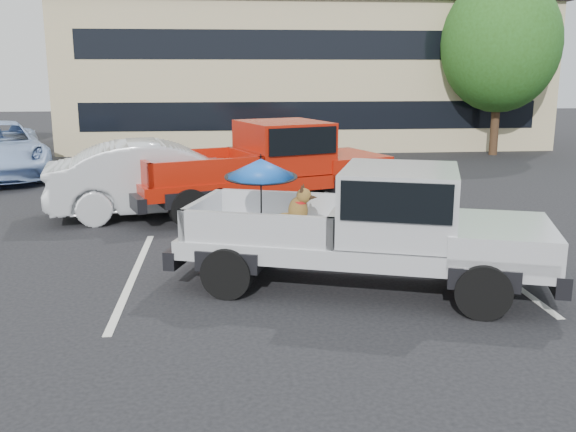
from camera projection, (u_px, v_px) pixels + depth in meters
name	position (u px, v px, depth m)	size (l,w,h in m)	color
ground	(335.00, 314.00, 8.84)	(90.00, 90.00, 0.00)	black
stripe_left	(134.00, 275.00, 10.49)	(0.12, 5.00, 0.01)	silver
stripe_right	(487.00, 264.00, 11.06)	(0.12, 5.00, 0.01)	silver
motel_building	(302.00, 71.00, 28.67)	(20.40, 8.40, 6.30)	tan
tree_right	(501.00, 44.00, 24.26)	(4.46, 4.46, 6.78)	#332114
tree_back	(375.00, 46.00, 31.70)	(4.68, 4.68, 7.11)	#332114
silver_pickup	(382.00, 222.00, 9.63)	(6.02, 3.65, 2.06)	black
red_pickup	(276.00, 161.00, 15.29)	(6.69, 4.19, 2.08)	black
silver_sedan	(164.00, 178.00, 14.68)	(1.81, 5.18, 1.71)	silver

